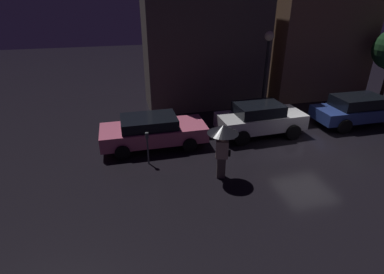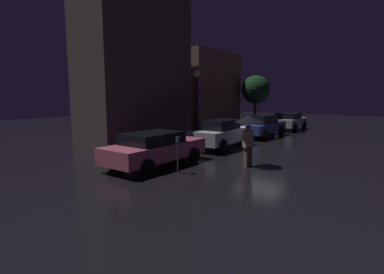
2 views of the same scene
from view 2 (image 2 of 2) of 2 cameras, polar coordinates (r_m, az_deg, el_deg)
name	(u,v)px [view 2 (image 2 of 2)]	position (r m, az deg, el deg)	size (l,w,h in m)	color
ground_plane	(261,146)	(17.07, 13.03, -1.68)	(60.00, 60.00, 0.00)	black
building_facade_left	(136,69)	(18.07, -10.66, 12.58)	(6.70, 3.00, 8.59)	#564C47
building_facade_right	(205,92)	(23.52, 2.53, 8.50)	(6.03, 3.00, 6.01)	#8C664C
parked_car_pink	(155,148)	(12.07, -7.07, -2.06)	(4.45, 2.01, 1.35)	#DB6684
parked_car_white	(220,133)	(15.96, 5.37, 0.74)	(4.06, 1.91, 1.52)	silver
parked_car_blue	(262,125)	(20.66, 13.12, 2.19)	(4.57, 1.89, 1.48)	navy
parked_car_silver	(289,121)	(25.34, 17.92, 2.96)	(3.93, 1.98, 1.39)	#B7B7BF
pedestrian_with_umbrella	(248,125)	(11.88, 10.70, 2.21)	(1.07, 1.07, 2.06)	#66564C
parking_meter	(178,151)	(10.80, -2.71, -2.66)	(0.12, 0.10, 1.34)	#4C5154
street_lamp_near	(197,88)	(18.33, 0.90, 9.31)	(0.48, 0.48, 4.34)	black
street_tree	(256,90)	(24.50, 12.02, 8.80)	(2.22, 2.22, 4.34)	#473323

